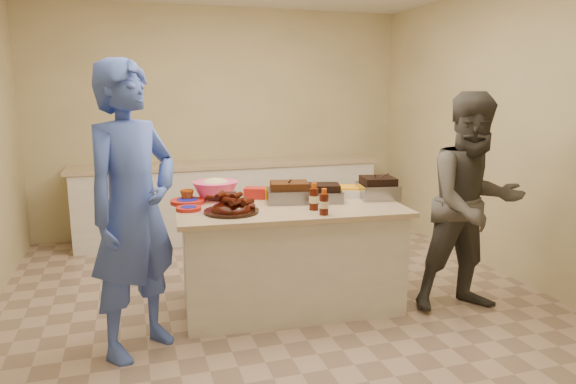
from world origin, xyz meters
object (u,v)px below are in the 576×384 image
object	(u,v)px
bbq_bottle_a	(314,210)
guest_gray	(465,308)
mustard_bottle	(266,199)
coleslaw_bowl	(216,199)
rib_platter	(231,213)
roasting_pan	(377,198)
guest_blue	(142,348)
island	(290,305)
plastic_cup	(187,202)
bbq_bottle_b	(324,215)

from	to	relation	value
bbq_bottle_a	guest_gray	size ratio (longest dim) A/B	0.12
bbq_bottle_a	mustard_bottle	bearing A→B (deg)	117.75
bbq_bottle_a	coleslaw_bowl	bearing A→B (deg)	137.26
rib_platter	guest_gray	xyz separation A→B (m)	(1.83, -0.39, -0.84)
roasting_pan	guest_gray	distance (m)	1.13
guest_blue	mustard_bottle	bearing A→B (deg)	-8.59
roasting_pan	guest_gray	bearing A→B (deg)	-33.96
guest_gray	guest_blue	bearing A→B (deg)	-176.93
coleslaw_bowl	roasting_pan	bearing A→B (deg)	-15.31
mustard_bottle	guest_blue	distance (m)	1.51
island	plastic_cup	world-z (taller)	plastic_cup
mustard_bottle	plastic_cup	xyz separation A→B (m)	(-0.64, 0.10, 0.00)
guest_blue	coleslaw_bowl	bearing A→B (deg)	9.64
bbq_bottle_b	coleslaw_bowl	bearing A→B (deg)	130.73
island	guest_gray	size ratio (longest dim) A/B	1.02
mustard_bottle	plastic_cup	size ratio (longest dim) A/B	0.99
coleslaw_bowl	plastic_cup	distance (m)	0.24
bbq_bottle_a	rib_platter	bearing A→B (deg)	171.15
island	bbq_bottle_a	world-z (taller)	bbq_bottle_a
island	rib_platter	size ratio (longest dim) A/B	4.30
mustard_bottle	rib_platter	bearing A→B (deg)	-134.67
island	bbq_bottle_a	xyz separation A→B (m)	(0.13, -0.19, 0.84)
island	plastic_cup	size ratio (longest dim) A/B	16.05
roasting_pan	guest_gray	size ratio (longest dim) A/B	0.18
plastic_cup	guest_blue	size ratio (longest dim) A/B	0.06
plastic_cup	guest_gray	world-z (taller)	plastic_cup
plastic_cup	roasting_pan	bearing A→B (deg)	-11.77
roasting_pan	bbq_bottle_a	xyz separation A→B (m)	(-0.66, -0.24, 0.00)
rib_platter	roasting_pan	size ratio (longest dim) A/B	1.32
rib_platter	guest_gray	distance (m)	2.05
coleslaw_bowl	bbq_bottle_a	bearing A→B (deg)	-42.74
guest_gray	rib_platter	bearing A→B (deg)	173.25
bbq_bottle_b	plastic_cup	bearing A→B (deg)	140.80
rib_platter	bbq_bottle_a	world-z (taller)	bbq_bottle_a
island	roasting_pan	bearing A→B (deg)	8.01
plastic_cup	island	bearing A→B (deg)	-26.17
rib_platter	bbq_bottle_b	world-z (taller)	bbq_bottle_b
roasting_pan	coleslaw_bowl	distance (m)	1.36
coleslaw_bowl	guest_gray	xyz separation A→B (m)	(1.86, -0.89, -0.84)
island	guest_gray	distance (m)	1.43
rib_platter	guest_blue	distance (m)	1.13
rib_platter	roasting_pan	xyz separation A→B (m)	(1.28, 0.15, 0.00)
island	rib_platter	distance (m)	0.97
rib_platter	plastic_cup	xyz separation A→B (m)	(-0.27, 0.47, 0.00)
island	bbq_bottle_a	bearing A→B (deg)	-51.51
guest_gray	mustard_bottle	bearing A→B (deg)	157.64
rib_platter	bbq_bottle_a	xyz separation A→B (m)	(0.62, -0.10, 0.00)
bbq_bottle_b	plastic_cup	size ratio (longest dim) A/B	1.78
coleslaw_bowl	guest_gray	distance (m)	2.23
rib_platter	roasting_pan	bearing A→B (deg)	6.52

